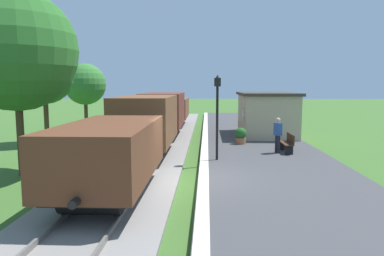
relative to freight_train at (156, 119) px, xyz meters
The scene contains 16 objects.
ground_plane 8.53m from the freight_train, 73.38° to the right, with size 160.00×160.00×0.00m, color #3D6628.
platform_slab 9.90m from the freight_train, 55.14° to the right, with size 6.00×60.00×0.25m, color #424244.
platform_edge_stripe 8.61m from the freight_train, 70.80° to the right, with size 0.36×60.00×0.01m, color silver.
track_ballast 8.18m from the freight_train, 90.00° to the right, with size 3.80×60.00×0.12m, color gray.
rail_near 8.19m from the freight_train, 84.88° to the right, with size 0.07×60.00×0.14m, color slate.
rail_far 8.19m from the freight_train, 95.12° to the right, with size 0.07×60.00×0.14m, color slate.
freight_train is the anchor object (origin of this frame).
station_hut 7.53m from the freight_train, 25.41° to the left, with size 3.50×5.80×2.78m.
bench_near_hut 7.52m from the freight_train, 23.43° to the right, with size 0.42×1.50×0.91m.
bench_down_platform 10.86m from the freight_train, 50.70° to the left, with size 0.42×1.50×0.91m.
person_waiting 7.08m from the freight_train, 26.67° to the right, with size 0.37×0.44×1.71m.
potted_planter 4.90m from the freight_train, ahead, with size 0.64×0.64×0.92m.
lamp_post_near 6.04m from the freight_train, 55.44° to the right, with size 0.28×0.28×3.70m.
tree_trackside_mid 8.80m from the freight_train, 121.52° to the right, with size 4.58×4.58×7.09m.
tree_trackside_far 7.17m from the freight_train, behind, with size 3.35×3.35×5.73m.
tree_field_left 9.94m from the freight_train, 132.29° to the left, with size 3.20×3.20×5.18m.
Camera 1 is at (0.50, -12.28, 3.51)m, focal length 33.44 mm.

